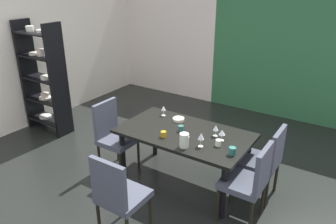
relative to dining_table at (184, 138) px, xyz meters
name	(u,v)px	position (x,y,z in m)	size (l,w,h in m)	color
ground_plane	(138,175)	(-0.59, -0.22, -0.65)	(5.45, 6.28, 0.02)	black
back_panel_interior	(167,37)	(-2.15, 2.87, 0.62)	(2.33, 0.10, 2.52)	silver
garden_window_panel	(296,52)	(0.58, 2.87, 0.62)	(3.12, 0.10, 2.52)	#2E693F
left_interior_panel	(5,58)	(-3.26, -0.22, 0.62)	(0.10, 6.28, 2.52)	silver
dining_table	(184,138)	(0.00, 0.00, 0.00)	(1.63, 0.93, 0.72)	black
chair_right_near	(250,179)	(0.96, -0.26, -0.10)	(0.44, 0.44, 0.94)	#434855
chair_right_far	(265,158)	(0.96, 0.26, -0.11)	(0.44, 0.44, 0.93)	#434855
chair_head_near	(118,194)	(-0.04, -1.22, -0.10)	(0.44, 0.44, 0.97)	#434855
chair_left_near	(113,133)	(-0.96, -0.26, -0.09)	(0.44, 0.44, 0.98)	#434855
display_shelf	(43,78)	(-2.76, 0.07, 0.31)	(0.81, 0.34, 1.86)	black
wine_glass_near_shelf	(164,109)	(-0.50, 0.28, 0.19)	(0.06, 0.06, 0.14)	silver
wine_glass_east	(216,128)	(0.37, 0.11, 0.19)	(0.07, 0.07, 0.14)	silver
wine_glass_south	(222,133)	(0.48, 0.05, 0.19)	(0.08, 0.08, 0.14)	silver
wine_glass_front	(201,137)	(0.34, -0.22, 0.21)	(0.07, 0.07, 0.17)	silver
serving_bowl_north	(179,119)	(-0.24, 0.25, 0.10)	(0.16, 0.16, 0.04)	white
cup_west	(163,134)	(-0.15, -0.25, 0.12)	(0.07, 0.07, 0.07)	#BD8716
cup_right	(218,143)	(0.50, -0.09, 0.12)	(0.07, 0.07, 0.08)	white
cup_near_window	(232,151)	(0.71, -0.19, 0.13)	(0.08, 0.08, 0.09)	#2B6C63
cup_corner	(181,128)	(-0.05, 0.00, 0.12)	(0.07, 0.07, 0.07)	#2E655F
pitcher_center	(184,140)	(0.19, -0.33, 0.17)	(0.12, 0.11, 0.17)	silver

